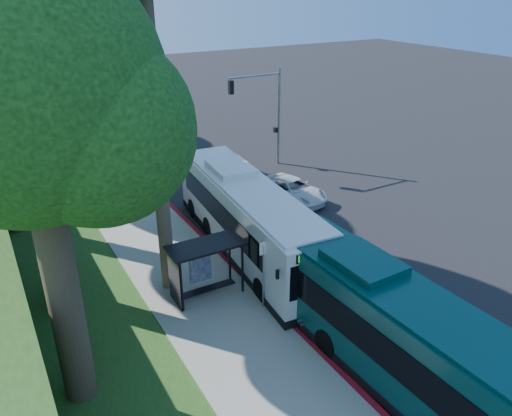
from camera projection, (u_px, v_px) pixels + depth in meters
ground at (301, 231)px, 27.25m from camera, size 140.00×140.00×0.00m
sidewalk at (176, 265)px, 23.91m from camera, size 4.50×70.00×0.12m
red_curb at (259, 293)px, 21.81m from camera, size 0.25×30.00×0.13m
grass_verge at (34, 251)px, 25.27m from camera, size 8.00×70.00×0.06m
bus_shelter at (199, 260)px, 20.95m from camera, size 3.20×1.51×2.55m
stop_sign_pole at (263, 266)px, 19.99m from camera, size 0.35×0.06×3.17m
traffic_signal_pole at (267, 106)px, 34.97m from camera, size 4.10×0.30×7.00m
tree_0 at (13, 23)px, 16.91m from camera, size 8.40×8.00×15.70m
tree_6 at (31, 103)px, 12.59m from camera, size 7.56×7.20×13.74m
white_bus at (247, 216)px, 24.65m from camera, size 3.96×13.30×3.91m
teal_bus at (400, 335)px, 16.49m from camera, size 3.08×12.86×3.81m
pickup at (292, 190)px, 30.88m from camera, size 3.01×5.16×1.35m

